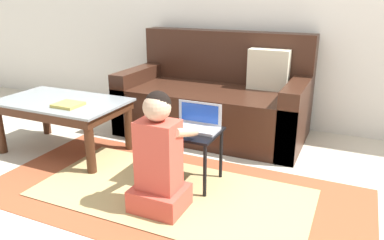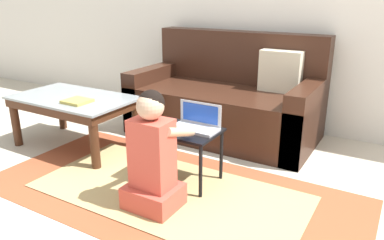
# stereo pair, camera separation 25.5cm
# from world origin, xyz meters

# --- Properties ---
(ground_plane) EXTENTS (16.00, 16.00, 0.00)m
(ground_plane) POSITION_xyz_m (0.00, 0.00, 0.00)
(ground_plane) COLOR beige
(area_rug) EXTENTS (2.52, 1.23, 0.01)m
(area_rug) POSITION_xyz_m (-0.08, -0.02, 0.00)
(area_rug) COLOR #9E4C2D
(area_rug) RESTS_ON ground_plane
(couch) EXTENTS (1.68, 0.87, 0.93)m
(couch) POSITION_xyz_m (-0.24, 1.21, 0.31)
(couch) COLOR #381E14
(couch) RESTS_ON ground_plane
(coffee_table) EXTENTS (1.04, 0.61, 0.45)m
(coffee_table) POSITION_xyz_m (-1.22, 0.26, 0.38)
(coffee_table) COLOR gray
(coffee_table) RESTS_ON ground_plane
(laptop_desk) EXTENTS (0.49, 0.35, 0.39)m
(laptop_desk) POSITION_xyz_m (-0.08, 0.18, 0.34)
(laptop_desk) COLOR black
(laptop_desk) RESTS_ON ground_plane
(laptop) EXTENTS (0.32, 0.17, 0.18)m
(laptop) POSITION_xyz_m (-0.01, 0.23, 0.42)
(laptop) COLOR #B7BCC6
(laptop) RESTS_ON laptop_desk
(computer_mouse) EXTENTS (0.06, 0.11, 0.04)m
(computer_mouse) POSITION_xyz_m (-0.24, 0.14, 0.41)
(computer_mouse) COLOR #234CB2
(computer_mouse) RESTS_ON laptop_desk
(person_seated) EXTENTS (0.32, 0.42, 0.75)m
(person_seated) POSITION_xyz_m (-0.06, -0.20, 0.34)
(person_seated) COLOR #CC4C3D
(person_seated) RESTS_ON ground_plane
(book_on_table) EXTENTS (0.20, 0.18, 0.02)m
(book_on_table) POSITION_xyz_m (-1.05, 0.15, 0.46)
(book_on_table) COLOR tan
(book_on_table) RESTS_ON coffee_table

